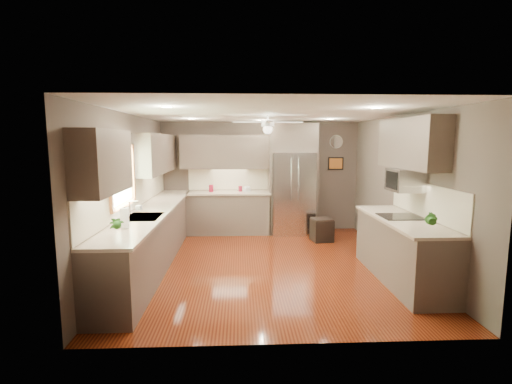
{
  "coord_description": "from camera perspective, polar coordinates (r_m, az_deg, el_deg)",
  "views": [
    {
      "loc": [
        -0.48,
        -6.03,
        2.06
      ],
      "look_at": [
        -0.19,
        0.6,
        1.15
      ],
      "focal_mm": 26.0,
      "sensor_mm": 36.0,
      "label": 1
    }
  ],
  "objects": [
    {
      "name": "paper_towel",
      "position": [
        5.08,
        -19.56,
        -3.78
      ],
      "size": [
        0.11,
        0.11,
        0.28
      ],
      "color": "white",
      "rests_on": "left_run"
    },
    {
      "name": "window",
      "position": [
        5.82,
        -19.94,
        2.3
      ],
      "size": [
        0.05,
        1.12,
        0.92
      ],
      "color": "#BFF2B2",
      "rests_on": "wall_left"
    },
    {
      "name": "uppers",
      "position": [
        6.75,
        -4.78,
        6.17
      ],
      "size": [
        4.5,
        4.7,
        0.95
      ],
      "color": "brown",
      "rests_on": "wall_left"
    },
    {
      "name": "wall_left",
      "position": [
        6.34,
        -18.73,
        0.04
      ],
      "size": [
        0.0,
        5.0,
        5.0
      ],
      "primitive_type": "plane",
      "rotation": [
        1.57,
        0.0,
        1.57
      ],
      "color": "brown",
      "rests_on": "ground"
    },
    {
      "name": "canister_d",
      "position": [
        8.35,
        -2.43,
        0.5
      ],
      "size": [
        0.11,
        0.11,
        0.12
      ],
      "primitive_type": "cylinder",
      "rotation": [
        0.0,
        0.0,
        -0.43
      ],
      "color": "maroon",
      "rests_on": "back_run"
    },
    {
      "name": "microwave",
      "position": [
        6.05,
        21.93,
        1.73
      ],
      "size": [
        0.43,
        0.55,
        0.34
      ],
      "color": "silver",
      "rests_on": "wall_right"
    },
    {
      "name": "right_run",
      "position": [
        5.97,
        21.58,
        -8.06
      ],
      "size": [
        0.7,
        2.2,
        1.45
      ],
      "color": "brown",
      "rests_on": "ground"
    },
    {
      "name": "bowl",
      "position": [
        8.31,
        -1.43,
        0.22
      ],
      "size": [
        0.26,
        0.26,
        0.05
      ],
      "primitive_type": "imported",
      "rotation": [
        0.0,
        0.0,
        0.41
      ],
      "color": "beige",
      "rests_on": "back_run"
    },
    {
      "name": "left_run",
      "position": [
        6.55,
        -15.57,
        -6.42
      ],
      "size": [
        0.65,
        4.7,
        1.45
      ],
      "color": "brown",
      "rests_on": "ground"
    },
    {
      "name": "potted_plant_right",
      "position": [
        5.14,
        25.52,
        -3.8
      ],
      "size": [
        0.21,
        0.19,
        0.31
      ],
      "primitive_type": "imported",
      "rotation": [
        0.0,
        0.0,
        -0.32
      ],
      "color": "#265F1B",
      "rests_on": "right_run"
    },
    {
      "name": "refrigerator",
      "position": [
        8.32,
        5.63,
        1.75
      ],
      "size": [
        1.06,
        0.75,
        2.45
      ],
      "color": "silver",
      "rests_on": "ground"
    },
    {
      "name": "framed_print",
      "position": [
        8.81,
        12.16,
        4.31
      ],
      "size": [
        0.36,
        0.03,
        0.3
      ],
      "color": "black",
      "rests_on": "wall_back"
    },
    {
      "name": "potted_plant_left",
      "position": [
        4.68,
        -20.86,
        -4.56
      ],
      "size": [
        0.19,
        0.16,
        0.32
      ],
      "primitive_type": "imported",
      "rotation": [
        0.0,
        0.0,
        0.3
      ],
      "color": "#265F1B",
      "rests_on": "left_run"
    },
    {
      "name": "soap_bottle",
      "position": [
        6.14,
        -17.54,
        -2.27
      ],
      "size": [
        0.08,
        0.09,
        0.17
      ],
      "primitive_type": "imported",
      "rotation": [
        0.0,
        0.0,
        -0.09
      ],
      "color": "white",
      "rests_on": "left_run"
    },
    {
      "name": "floor",
      "position": [
        6.39,
        1.94,
        -11.01
      ],
      "size": [
        5.0,
        5.0,
        0.0
      ],
      "primitive_type": "plane",
      "color": "#451509",
      "rests_on": "ground"
    },
    {
      "name": "wall_back",
      "position": [
        8.58,
        0.68,
        2.38
      ],
      "size": [
        4.5,
        0.0,
        4.5
      ],
      "primitive_type": "plane",
      "rotation": [
        1.57,
        0.0,
        0.0
      ],
      "color": "brown",
      "rests_on": "ground"
    },
    {
      "name": "wall_right",
      "position": [
        6.67,
        21.64,
        0.27
      ],
      "size": [
        0.0,
        5.0,
        5.0
      ],
      "primitive_type": "plane",
      "rotation": [
        1.57,
        0.0,
        -1.57
      ],
      "color": "brown",
      "rests_on": "ground"
    },
    {
      "name": "ceiling_fan",
      "position": [
        6.36,
        1.82,
        10.25
      ],
      "size": [
        1.18,
        1.18,
        0.32
      ],
      "color": "white",
      "rests_on": "ceiling"
    },
    {
      "name": "stool",
      "position": [
        7.87,
        10.08,
        -5.71
      ],
      "size": [
        0.46,
        0.46,
        0.48
      ],
      "color": "black",
      "rests_on": "ground"
    },
    {
      "name": "recessed_lights",
      "position": [
        6.46,
        1.4,
        11.65
      ],
      "size": [
        2.84,
        3.14,
        0.01
      ],
      "color": "white",
      "rests_on": "ceiling"
    },
    {
      "name": "sink",
      "position": [
        5.83,
        -16.94,
        -3.95
      ],
      "size": [
        0.5,
        0.7,
        0.32
      ],
      "color": "silver",
      "rests_on": "left_run"
    },
    {
      "name": "wall_clock",
      "position": [
        8.8,
        12.25,
        7.56
      ],
      "size": [
        0.3,
        0.03,
        0.3
      ],
      "color": "white",
      "rests_on": "wall_back"
    },
    {
      "name": "back_run",
      "position": [
        8.39,
        -4.17,
        -3.05
      ],
      "size": [
        1.85,
        0.65,
        1.45
      ],
      "color": "brown",
      "rests_on": "ground"
    },
    {
      "name": "canister_a",
      "position": [
        8.33,
        -6.92,
        0.57
      ],
      "size": [
        0.13,
        0.13,
        0.16
      ],
      "primitive_type": "cylinder",
      "rotation": [
        0.0,
        0.0,
        -0.42
      ],
      "color": "maroon",
      "rests_on": "back_run"
    },
    {
      "name": "wall_front",
      "position": [
        3.65,
        5.08,
        -5.05
      ],
      "size": [
        4.5,
        0.0,
        4.5
      ],
      "primitive_type": "plane",
      "rotation": [
        -1.57,
        0.0,
        0.0
      ],
      "color": "brown",
      "rests_on": "ground"
    },
    {
      "name": "ceiling",
      "position": [
        6.07,
        2.05,
        11.95
      ],
      "size": [
        5.0,
        5.0,
        0.0
      ],
      "primitive_type": "plane",
      "rotation": [
        3.14,
        0.0,
        0.0
      ],
      "color": "white",
      "rests_on": "ground"
    }
  ]
}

